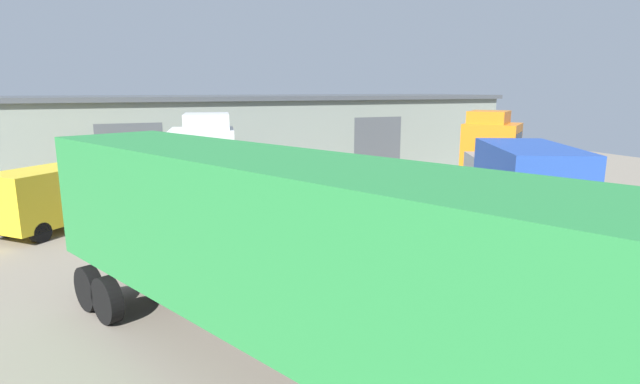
{
  "coord_description": "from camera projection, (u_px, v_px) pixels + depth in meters",
  "views": [
    {
      "loc": [
        -7.92,
        -12.55,
        5.28
      ],
      "look_at": [
        -1.06,
        3.77,
        1.6
      ],
      "focal_mm": 28.0,
      "sensor_mm": 36.0,
      "label": 1
    }
  ],
  "objects": [
    {
      "name": "oil_drum",
      "position": [
        520.0,
        271.0,
        13.51
      ],
      "size": [
        0.58,
        0.58,
        0.88
      ],
      "color": "#33519E",
      "rests_on": "ground_plane"
    },
    {
      "name": "ground_plane",
      "position": [
        399.0,
        263.0,
        15.4
      ],
      "size": [
        60.0,
        60.0,
        0.0
      ],
      "primitive_type": "plane",
      "color": "gray"
    },
    {
      "name": "tractor_unit_white",
      "position": [
        218.0,
        172.0,
        19.69
      ],
      "size": [
        7.13,
        3.81,
        4.34
      ],
      "rotation": [
        0.0,
        0.0,
        2.94
      ],
      "color": "silver",
      "rests_on": "ground_plane"
    },
    {
      "name": "tractor_unit_orange",
      "position": [
        480.0,
        158.0,
        24.02
      ],
      "size": [
        6.04,
        6.65,
        4.25
      ],
      "rotation": [
        0.0,
        0.0,
        -0.89
      ],
      "color": "orange",
      "rests_on": "ground_plane"
    },
    {
      "name": "delivery_van_yellow",
      "position": [
        67.0,
        193.0,
        19.3
      ],
      "size": [
        5.2,
        5.14,
        2.39
      ],
      "rotation": [
        0.0,
        0.0,
        0.77
      ],
      "color": "yellow",
      "rests_on": "ground_plane"
    },
    {
      "name": "box_truck_grey",
      "position": [
        519.0,
        187.0,
        17.17
      ],
      "size": [
        5.35,
        7.29,
        3.47
      ],
      "rotation": [
        0.0,
        0.0,
        1.09
      ],
      "color": "gray",
      "rests_on": "ground_plane"
    },
    {
      "name": "container_trailer_green",
      "position": [
        266.0,
        241.0,
        8.82
      ],
      "size": [
        7.28,
        12.36,
        4.16
      ],
      "rotation": [
        0.0,
        0.0,
        -1.16
      ],
      "color": "#28843D",
      "rests_on": "ground_plane"
    },
    {
      "name": "warehouse_building",
      "position": [
        248.0,
        135.0,
        31.03
      ],
      "size": [
        32.54,
        8.25,
        4.87
      ],
      "color": "gray",
      "rests_on": "ground_plane"
    },
    {
      "name": "traffic_cone",
      "position": [
        392.0,
        233.0,
        17.7
      ],
      "size": [
        0.4,
        0.4,
        0.55
      ],
      "color": "black",
      "rests_on": "ground_plane"
    }
  ]
}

